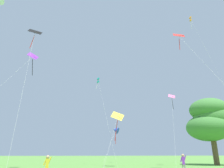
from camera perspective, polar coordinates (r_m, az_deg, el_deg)
name	(u,v)px	position (r m, az deg, el deg)	size (l,w,h in m)	color
kite_red_high	(181,39)	(26.35, 18.65, 11.65)	(1.63, 12.47, 16.00)	red
kite_yellow_diamond	(117,121)	(29.72, 1.37, -10.28)	(4.49, 12.39, 7.65)	yellow
kite_black_large	(34,37)	(24.58, -20.85, 12.21)	(1.68, 6.61, 15.06)	black
kite_white_distant	(0,1)	(33.00, -28.73, 19.46)	(2.71, 7.40, 21.48)	white
kite_pink_low	(172,100)	(34.00, 16.32, -4.32)	(4.51, 7.92, 10.94)	pink
kite_teal_box	(98,82)	(38.21, -3.82, 0.69)	(2.55, 8.16, 15.21)	teal
kite_orange_box	(192,21)	(49.23, 21.22, 15.93)	(3.02, 8.25, 30.00)	orange
kite_purple_streamer	(30,61)	(28.06, -21.73, 5.91)	(4.55, 11.18, 14.34)	purple
kite_blue_delta	(115,130)	(43.98, 0.96, -12.66)	(4.64, 10.26, 7.25)	blue
person_in_blue_jacket	(47,165)	(14.89, -17.61, -20.76)	(0.51, 0.21, 1.58)	gray
person_foreground_watcher	(183,162)	(19.28, 19.24, -19.82)	(0.52, 0.30, 1.67)	gray
tree_right_cluster	(210,120)	(38.11, 25.58, -9.00)	(7.52, 7.11, 10.58)	brown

